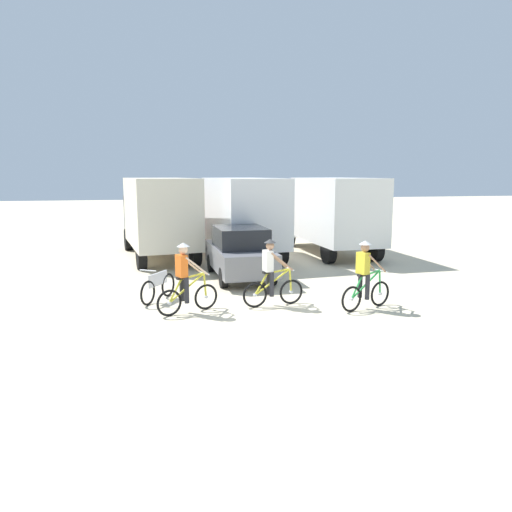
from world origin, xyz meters
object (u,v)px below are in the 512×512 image
box_truck_white_box (331,212)px  sedan_parked (240,253)px  box_truck_avon_van (240,213)px  bicycle_spare (158,287)px  cyclist_near_camera (365,278)px  box_truck_cream_rv (158,214)px  cyclist_cowboy_hat (271,275)px  cyclist_orange_shirt (186,281)px

box_truck_white_box → sedan_parked: bearing=-138.9°
box_truck_avon_van → bicycle_spare: size_ratio=4.68×
box_truck_avon_van → cyclist_near_camera: size_ratio=3.81×
box_truck_cream_rv → sedan_parked: size_ratio=1.65×
bicycle_spare → box_truck_white_box: bearing=41.3°
cyclist_cowboy_hat → box_truck_cream_rv: bearing=108.3°
sedan_parked → cyclist_orange_shirt: size_ratio=2.33×
box_truck_avon_van → cyclist_near_camera: box_truck_avon_van is taller
box_truck_white_box → bicycle_spare: bearing=-138.7°
box_truck_white_box → cyclist_cowboy_hat: (-4.70, -7.93, -1.03)m
box_truck_avon_van → box_truck_white_box: size_ratio=1.02×
box_truck_white_box → cyclist_orange_shirt: 10.77m
box_truck_cream_rv → cyclist_orange_shirt: size_ratio=3.84×
box_truck_avon_van → cyclist_orange_shirt: box_truck_avon_van is taller
cyclist_cowboy_hat → cyclist_near_camera: same height
box_truck_white_box → bicycle_spare: 10.29m
box_truck_avon_van → cyclist_cowboy_hat: bearing=-94.4°
cyclist_cowboy_hat → cyclist_near_camera: (2.30, -0.83, 0.00)m
cyclist_orange_shirt → cyclist_near_camera: size_ratio=1.00×
box_truck_avon_van → cyclist_near_camera: (1.70, -8.73, -1.03)m
box_truck_cream_rv → cyclist_near_camera: box_truck_cream_rv is taller
cyclist_cowboy_hat → cyclist_orange_shirt: bearing=-174.9°
box_truck_avon_van → box_truck_cream_rv: bearing=172.0°
box_truck_cream_rv → box_truck_white_box: bearing=-3.4°
cyclist_near_camera → cyclist_orange_shirt: bearing=172.2°
sedan_parked → cyclist_cowboy_hat: cyclist_cowboy_hat is taller
box_truck_avon_van → sedan_parked: size_ratio=1.63×
box_truck_white_box → bicycle_spare: box_truck_white_box is taller
cyclist_cowboy_hat → bicycle_spare: cyclist_cowboy_hat is taller
sedan_parked → cyclist_orange_shirt: cyclist_orange_shirt is taller
box_truck_avon_van → cyclist_cowboy_hat: box_truck_avon_van is taller
cyclist_orange_shirt → cyclist_cowboy_hat: size_ratio=1.00×
box_truck_avon_van → bicycle_spare: bearing=-118.0°
box_truck_cream_rv → box_truck_avon_van: bearing=-8.0°
box_truck_avon_van → box_truck_white_box: same height
cyclist_orange_shirt → bicycle_spare: cyclist_orange_shirt is taller
cyclist_orange_shirt → cyclist_cowboy_hat: (2.28, 0.20, 0.00)m
cyclist_near_camera → bicycle_spare: 5.65m
bicycle_spare → sedan_parked: bearing=41.7°
box_truck_white_box → sedan_parked: 6.55m
sedan_parked → cyclist_cowboy_hat: bearing=-87.2°
cyclist_orange_shirt → cyclist_near_camera: 4.63m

